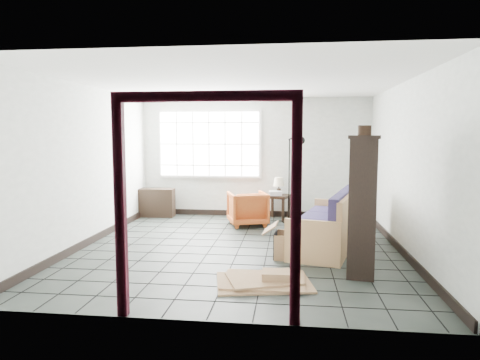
# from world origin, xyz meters

# --- Properties ---
(ground) EXTENTS (5.50, 5.50, 0.00)m
(ground) POSITION_xyz_m (0.00, 0.00, 0.00)
(ground) COLOR black
(ground) RESTS_ON ground
(room_shell) EXTENTS (5.02, 5.52, 2.61)m
(room_shell) POSITION_xyz_m (0.00, 0.03, 1.68)
(room_shell) COLOR #B2B8B0
(room_shell) RESTS_ON ground
(window_panel) EXTENTS (2.32, 0.08, 1.52)m
(window_panel) POSITION_xyz_m (-1.00, 2.70, 1.60)
(window_panel) COLOR silver
(window_panel) RESTS_ON ground
(doorway_trim) EXTENTS (1.80, 0.08, 2.20)m
(doorway_trim) POSITION_xyz_m (0.00, -2.70, 1.38)
(doorway_trim) COLOR #350C17
(doorway_trim) RESTS_ON ground
(futon_sofa) EXTENTS (1.30, 2.22, 0.92)m
(futon_sofa) POSITION_xyz_m (1.43, 0.17, 0.33)
(futon_sofa) COLOR #A7784B
(futon_sofa) RESTS_ON ground
(armchair) EXTENTS (0.90, 0.87, 0.74)m
(armchair) POSITION_xyz_m (-0.05, 1.73, 0.37)
(armchair) COLOR maroon
(armchair) RESTS_ON ground
(side_table) EXTENTS (0.61, 0.61, 0.53)m
(side_table) POSITION_xyz_m (0.53, 2.40, 0.44)
(side_table) COLOR black
(side_table) RESTS_ON ground
(table_lamp) EXTENTS (0.25, 0.25, 0.37)m
(table_lamp) POSITION_xyz_m (0.55, 2.46, 0.79)
(table_lamp) COLOR black
(table_lamp) RESTS_ON side_table
(projector) EXTENTS (0.29, 0.25, 0.09)m
(projector) POSITION_xyz_m (0.48, 2.33, 0.58)
(projector) COLOR silver
(projector) RESTS_ON side_table
(floor_lamp) EXTENTS (0.49, 0.43, 1.84)m
(floor_lamp) POSITION_xyz_m (0.88, 2.04, 0.98)
(floor_lamp) COLOR black
(floor_lamp) RESTS_ON ground
(console_shelf) EXTENTS (0.81, 0.33, 0.63)m
(console_shelf) POSITION_xyz_m (-2.15, 2.40, 0.31)
(console_shelf) COLOR black
(console_shelf) RESTS_ON ground
(tall_shelf) EXTENTS (0.44, 0.54, 1.79)m
(tall_shelf) POSITION_xyz_m (1.70, -1.19, 0.91)
(tall_shelf) COLOR black
(tall_shelf) RESTS_ON ground
(pot) EXTENTS (0.17, 0.17, 0.12)m
(pot) POSITION_xyz_m (1.69, -1.25, 1.85)
(pot) COLOR black
(pot) RESTS_ON tall_shelf
(open_box) EXTENTS (0.92, 0.49, 0.51)m
(open_box) POSITION_xyz_m (0.86, -0.45, 0.18)
(open_box) COLOR brown
(open_box) RESTS_ON ground
(cardboard_pile) EXTENTS (1.26, 1.00, 0.16)m
(cardboard_pile) POSITION_xyz_m (0.51, -1.62, 0.04)
(cardboard_pile) COLOR brown
(cardboard_pile) RESTS_ON ground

